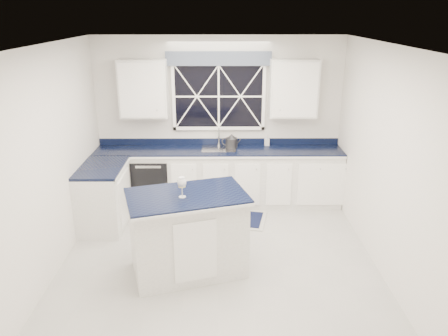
{
  "coord_description": "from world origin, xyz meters",
  "views": [
    {
      "loc": [
        0.04,
        -4.77,
        3.06
      ],
      "look_at": [
        0.07,
        0.4,
        1.18
      ],
      "focal_mm": 35.0,
      "sensor_mm": 36.0,
      "label": 1
    }
  ],
  "objects_px": {
    "dishwasher": "(153,180)",
    "wine_glass": "(182,183)",
    "faucet": "(219,137)",
    "soap_bottle": "(267,140)",
    "kettle": "(231,141)",
    "island": "(188,233)"
  },
  "relations": [
    {
      "from": "dishwasher",
      "to": "wine_glass",
      "type": "relative_size",
      "value": 3.35
    },
    {
      "from": "dishwasher",
      "to": "wine_glass",
      "type": "bearing_deg",
      "value": -71.9
    },
    {
      "from": "faucet",
      "to": "soap_bottle",
      "type": "relative_size",
      "value": 1.75
    },
    {
      "from": "soap_bottle",
      "to": "wine_glass",
      "type": "bearing_deg",
      "value": -117.38
    },
    {
      "from": "kettle",
      "to": "island",
      "type": "bearing_deg",
      "value": -89.21
    },
    {
      "from": "soap_bottle",
      "to": "faucet",
      "type": "bearing_deg",
      "value": -178.16
    },
    {
      "from": "dishwasher",
      "to": "island",
      "type": "distance_m",
      "value": 2.16
    },
    {
      "from": "island",
      "to": "soap_bottle",
      "type": "distance_m",
      "value": 2.59
    },
    {
      "from": "dishwasher",
      "to": "kettle",
      "type": "height_order",
      "value": "kettle"
    },
    {
      "from": "kettle",
      "to": "wine_glass",
      "type": "relative_size",
      "value": 1.29
    },
    {
      "from": "soap_bottle",
      "to": "kettle",
      "type": "bearing_deg",
      "value": -168.47
    },
    {
      "from": "island",
      "to": "soap_bottle",
      "type": "relative_size",
      "value": 9.05
    },
    {
      "from": "island",
      "to": "kettle",
      "type": "height_order",
      "value": "kettle"
    },
    {
      "from": "island",
      "to": "soap_bottle",
      "type": "bearing_deg",
      "value": 46.0
    },
    {
      "from": "kettle",
      "to": "wine_glass",
      "type": "bearing_deg",
      "value": -89.74
    },
    {
      "from": "faucet",
      "to": "wine_glass",
      "type": "height_order",
      "value": "wine_glass"
    },
    {
      "from": "faucet",
      "to": "kettle",
      "type": "relative_size",
      "value": 0.96
    },
    {
      "from": "dishwasher",
      "to": "kettle",
      "type": "relative_size",
      "value": 2.6
    },
    {
      "from": "dishwasher",
      "to": "faucet",
      "type": "height_order",
      "value": "faucet"
    },
    {
      "from": "dishwasher",
      "to": "soap_bottle",
      "type": "bearing_deg",
      "value": 6.62
    },
    {
      "from": "wine_glass",
      "to": "kettle",
      "type": "bearing_deg",
      "value": 74.45
    },
    {
      "from": "island",
      "to": "kettle",
      "type": "relative_size",
      "value": 4.96
    }
  ]
}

